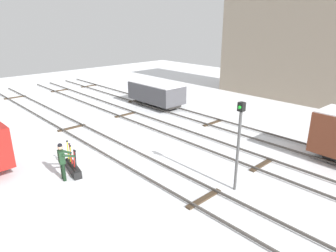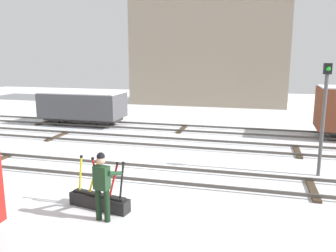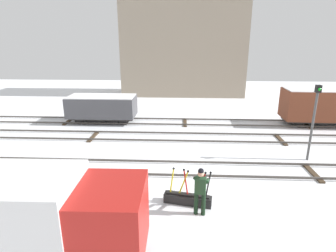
{
  "view_description": "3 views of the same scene",
  "coord_description": "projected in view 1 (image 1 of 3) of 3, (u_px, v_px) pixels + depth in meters",
  "views": [
    {
      "loc": [
        12.53,
        -8.22,
        6.85
      ],
      "look_at": [
        0.78,
        2.74,
        1.22
      ],
      "focal_mm": 31.95,
      "sensor_mm": 36.0,
      "label": 1
    },
    {
      "loc": [
        4.06,
        -10.91,
        4.1
      ],
      "look_at": [
        0.68,
        2.09,
        1.39
      ],
      "focal_mm": 36.94,
      "sensor_mm": 36.0,
      "label": 2
    },
    {
      "loc": [
        -0.27,
        -12.12,
        5.98
      ],
      "look_at": [
        -1.03,
        2.98,
        1.28
      ],
      "focal_mm": 30.0,
      "sensor_mm": 36.0,
      "label": 3
    }
  ],
  "objects": [
    {
      "name": "track_main_line",
      "position": [
        121.0,
        153.0,
        16.17
      ],
      "size": [
        44.0,
        1.94,
        0.18
      ],
      "color": "#4C4742",
      "rests_on": "ground_plane"
    },
    {
      "name": "apartment_building",
      "position": [
        298.0,
        35.0,
        27.19
      ],
      "size": [
        13.33,
        5.27,
        11.39
      ],
      "color": "gray",
      "rests_on": "ground_plane"
    },
    {
      "name": "track_siding_near",
      "position": [
        179.0,
        133.0,
        19.05
      ],
      "size": [
        44.0,
        1.94,
        0.18
      ],
      "color": "#4C4742",
      "rests_on": "ground_plane"
    },
    {
      "name": "rail_worker",
      "position": [
        62.0,
        159.0,
        13.38
      ],
      "size": [
        0.63,
        0.71,
        1.79
      ],
      "rotation": [
        0.0,
        0.0,
        -0.19
      ],
      "color": "black",
      "rests_on": "ground_plane"
    },
    {
      "name": "signal_post",
      "position": [
        239.0,
        138.0,
        12.11
      ],
      "size": [
        0.24,
        0.32,
        3.88
      ],
      "color": "#4C4C4C",
      "rests_on": "ground_plane"
    },
    {
      "name": "switch_lever_frame",
      "position": [
        73.0,
        167.0,
        14.32
      ],
      "size": [
        1.84,
        0.7,
        1.45
      ],
      "rotation": [
        0.0,
        0.0,
        -0.19
      ],
      "color": "black",
      "rests_on": "ground_plane"
    },
    {
      "name": "freight_car_near_switch",
      "position": [
        156.0,
        93.0,
        25.1
      ],
      "size": [
        4.91,
        2.26,
        2.0
      ],
      "rotation": [
        0.0,
        0.0,
        -0.0
      ],
      "color": "#2D2B28",
      "rests_on": "ground_plane"
    },
    {
      "name": "ground_plane",
      "position": [
        121.0,
        155.0,
        16.21
      ],
      "size": [
        60.0,
        60.0,
        0.0
      ],
      "primitive_type": "plane",
      "color": "white"
    },
    {
      "name": "track_siding_far",
      "position": [
        213.0,
        122.0,
        21.21
      ],
      "size": [
        44.0,
        1.94,
        0.18
      ],
      "color": "#4C4742",
      "rests_on": "ground_plane"
    }
  ]
}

